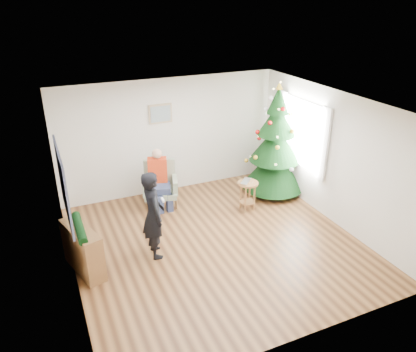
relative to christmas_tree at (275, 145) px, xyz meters
name	(u,v)px	position (x,y,z in m)	size (l,w,h in m)	color
floor	(216,243)	(-2.09, -1.43, -1.14)	(5.00, 5.00, 0.00)	brown
ceiling	(217,105)	(-2.09, -1.43, 1.46)	(5.00, 5.00, 0.00)	white
wall_back	(170,136)	(-2.09, 1.07, 0.16)	(5.00, 5.00, 0.00)	silver
wall_front	(304,260)	(-2.09, -3.93, 0.16)	(5.00, 5.00, 0.00)	silver
wall_left	(65,208)	(-4.59, -1.43, 0.16)	(5.00, 5.00, 0.00)	silver
wall_right	(333,158)	(0.41, -1.43, 0.16)	(5.00, 5.00, 0.00)	silver
window_panel	(302,133)	(0.38, -0.43, 0.36)	(0.04, 1.30, 1.40)	white
curtains	(301,133)	(0.35, -0.43, 0.36)	(0.05, 1.75, 1.50)	white
christmas_tree	(275,145)	(0.00, 0.00, 0.00)	(1.40, 1.40, 2.54)	#3F2816
stool	(247,196)	(-0.95, -0.53, -0.82)	(0.43, 0.43, 0.64)	brown
laptop	(248,182)	(-0.95, -0.53, -0.49)	(0.35, 0.23, 0.03)	silver
armchair	(160,190)	(-2.57, 0.40, -0.78)	(0.85, 0.82, 0.98)	gray
seated_person	(160,179)	(-2.59, 0.35, -0.49)	(0.48, 0.63, 1.29)	navy
standing_man	(153,215)	(-3.21, -1.29, -0.35)	(0.58, 0.38, 1.59)	black
game_controller	(163,200)	(-3.04, -1.32, -0.09)	(0.04, 0.13, 0.04)	white
console	(83,250)	(-4.42, -1.26, -0.74)	(0.30, 1.00, 0.80)	brown
garland	(79,228)	(-4.42, -1.26, -0.32)	(0.14, 0.14, 0.90)	black
tapestry	(63,185)	(-4.55, -1.13, 0.41)	(0.03, 1.50, 1.15)	black
framed_picture	(160,114)	(-2.29, 1.04, 0.71)	(0.52, 0.05, 0.42)	tan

